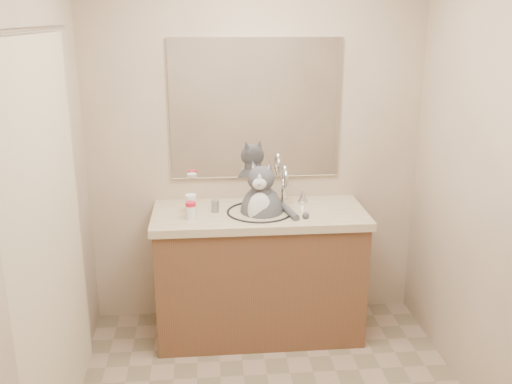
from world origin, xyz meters
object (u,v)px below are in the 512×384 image
Objects in this scene: cat at (262,209)px; pill_bottle_orange at (191,204)px; grey_canister at (215,206)px; pill_bottle_redcap at (191,210)px.

cat reaches higher than pill_bottle_orange.
pill_bottle_orange is at bearing -170.78° from cat.
grey_canister is (0.15, -0.00, -0.02)m from pill_bottle_orange.
pill_bottle_orange is (-0.44, 0.03, 0.04)m from cat.
cat is at bearing -5.47° from grey_canister.
cat is 0.44m from pill_bottle_orange.
pill_bottle_redcap reaches higher than grey_canister.
cat reaches higher than grey_canister.
grey_canister is at bearing -172.60° from cat.
cat is 5.09× the size of pill_bottle_redcap.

